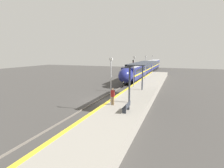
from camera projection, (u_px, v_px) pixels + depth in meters
The scene contains 13 objects.
ground_plane at pixel (104, 101), 23.23m from camera, with size 120.00×120.00×0.00m, color #423F3D.
rail_left at pixel (99, 100), 23.47m from camera, with size 0.08×90.00×0.15m, color slate.
rail_right at pixel (109, 101), 22.97m from camera, with size 0.08×90.00×0.15m, color slate.
train at pixel (146, 67), 52.61m from camera, with size 2.83×47.80×3.79m.
platform_right at pixel (133, 101), 21.77m from camera, with size 4.57×64.00×0.91m.
platform_bench at pixel (127, 107), 16.21m from camera, with size 0.44×1.55×0.89m.
person_waiting at pixel (113, 96), 18.25m from camera, with size 0.36×0.24×1.82m.
railway_signal at pixel (133, 67), 47.20m from camera, with size 0.28×0.28×4.54m.
lamppost_near at pixel (111, 78), 18.42m from camera, with size 0.36×0.20×4.91m.
lamppost_mid at pixel (134, 69), 27.83m from camera, with size 0.36×0.20×4.91m.
lamppost_far at pixel (145, 65), 37.24m from camera, with size 0.36×0.20×4.91m.
lamppost_farthest at pixel (152, 63), 46.66m from camera, with size 0.36×0.20×4.91m.
station_canopy at pixel (142, 65), 21.86m from camera, with size 2.02×10.30×4.26m.
Camera 1 is at (8.99, -20.64, 6.25)m, focal length 28.00 mm.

